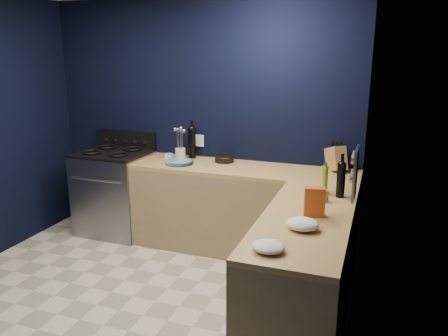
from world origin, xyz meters
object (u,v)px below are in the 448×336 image
at_px(crouton_bag, 314,202).
at_px(utensil_crock, 180,155).
at_px(knife_block, 336,159).
at_px(plate_stack, 179,162).
at_px(gas_range, 115,193).

bearing_deg(crouton_bag, utensil_crock, 130.68).
distance_m(utensil_crock, knife_block, 1.62).
bearing_deg(plate_stack, utensil_crock, 109.10).
relative_size(plate_stack, knife_block, 1.19).
relative_size(gas_range, plate_stack, 3.28).
bearing_deg(gas_range, plate_stack, -4.91).
distance_m(gas_range, plate_stack, 0.97).
bearing_deg(utensil_crock, gas_range, -175.72).
bearing_deg(utensil_crock, knife_block, 5.41).
bearing_deg(crouton_bag, plate_stack, 133.16).
bearing_deg(gas_range, crouton_bag, -24.72).
height_order(knife_block, crouton_bag, knife_block).
bearing_deg(knife_block, plate_stack, 155.97).
height_order(plate_stack, knife_block, knife_block).
height_order(utensil_crock, crouton_bag, crouton_bag).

